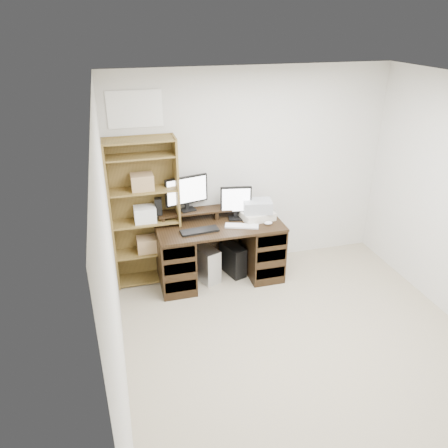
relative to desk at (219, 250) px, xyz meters
name	(u,v)px	position (x,y,z in m)	size (l,w,h in m)	color
room	(325,246)	(0.50, -1.64, 0.86)	(3.54, 4.04, 2.54)	tan
desk	(219,250)	(0.00, 0.00, 0.00)	(1.50, 0.70, 0.75)	black
riser_shelf	(215,210)	(0.00, 0.21, 0.45)	(1.40, 0.22, 0.12)	black
monitor_wide	(187,192)	(-0.34, 0.25, 0.72)	(0.53, 0.18, 0.42)	black
monitor_small	(236,201)	(0.24, 0.11, 0.58)	(0.37, 0.17, 0.41)	black
speaker	(158,206)	(-0.69, 0.20, 0.58)	(0.08, 0.08, 0.21)	black
keyboard_black	(200,231)	(-0.27, -0.14, 0.37)	(0.44, 0.15, 0.02)	black
keyboard_white	(242,226)	(0.24, -0.14, 0.37)	(0.39, 0.12, 0.02)	silver
mouse	(268,223)	(0.56, -0.16, 0.38)	(0.10, 0.07, 0.04)	silver
printer	(257,215)	(0.48, 0.03, 0.41)	(0.38, 0.28, 0.09)	beige
basket	(258,206)	(0.48, 0.03, 0.53)	(0.34, 0.24, 0.15)	#A1A6AB
tower_silver	(205,263)	(-0.18, 0.04, -0.17)	(0.19, 0.44, 0.44)	silver
tower_black	(233,259)	(0.19, 0.07, -0.19)	(0.28, 0.43, 0.40)	black
bookshelf	(145,212)	(-0.85, 0.21, 0.53)	(0.80, 0.30, 1.80)	olive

